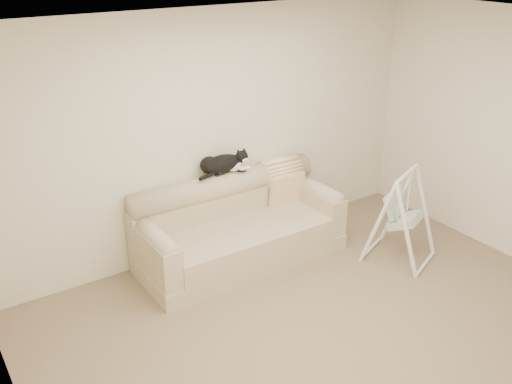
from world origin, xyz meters
TOP-DOWN VIEW (x-y plane):
  - ground_plane at (0.00, 0.00)m, footprint 5.00×5.00m
  - room_shell at (0.00, 0.00)m, footprint 5.04×4.04m
  - sofa at (-0.00, 1.62)m, footprint 2.20×0.93m
  - remote_a at (-0.03, 1.87)m, footprint 0.19×0.10m
  - remote_b at (0.15, 1.85)m, footprint 0.15×0.15m
  - tuxedo_cat at (-0.02, 1.86)m, footprint 0.63×0.24m
  - throw_blanket at (0.72, 1.84)m, footprint 0.44×0.38m
  - baby_swing at (1.44, 0.64)m, footprint 0.82×0.84m

SIDE VIEW (x-z plane):
  - ground_plane at x=0.00m, z-range 0.00..0.00m
  - sofa at x=0.00m, z-range -0.10..0.80m
  - baby_swing at x=1.44m, z-range 0.00..1.01m
  - throw_blanket at x=0.72m, z-range 0.44..1.01m
  - remote_b at x=0.15m, z-range 0.90..0.92m
  - remote_a at x=-0.03m, z-range 0.90..0.92m
  - tuxedo_cat at x=-0.02m, z-range 0.89..1.14m
  - room_shell at x=0.00m, z-range 0.23..2.83m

